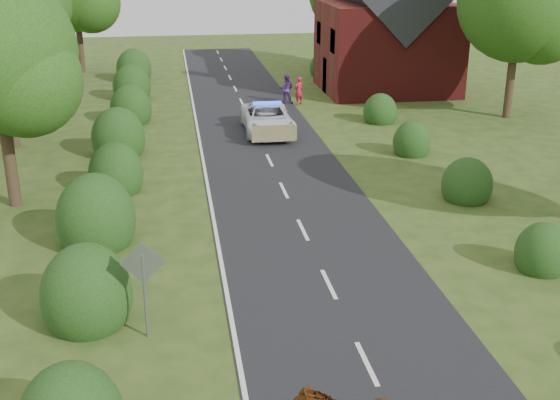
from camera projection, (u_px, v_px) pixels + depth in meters
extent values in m
plane|color=#2F471A|center=(367.00, 364.00, 16.13)|extent=(120.00, 120.00, 0.00)
cube|color=black|center=(273.00, 167.00, 30.02)|extent=(6.00, 70.00, 0.02)
cube|color=white|center=(367.00, 363.00, 16.12)|extent=(0.12, 1.80, 0.01)
cube|color=white|center=(329.00, 284.00, 19.83)|extent=(0.12, 1.80, 0.01)
cube|color=white|center=(303.00, 230.00, 23.53)|extent=(0.12, 1.80, 0.01)
cube|color=white|center=(284.00, 190.00, 27.23)|extent=(0.12, 1.80, 0.01)
cube|color=white|center=(269.00, 160.00, 30.94)|extent=(0.12, 1.80, 0.01)
cube|color=white|center=(258.00, 137.00, 34.64)|extent=(0.12, 1.80, 0.01)
cube|color=white|center=(249.00, 117.00, 38.34)|extent=(0.12, 1.80, 0.01)
cube|color=white|center=(242.00, 102.00, 42.05)|extent=(0.12, 1.80, 0.01)
cube|color=white|center=(235.00, 89.00, 45.75)|extent=(0.12, 1.80, 0.01)
cube|color=white|center=(230.00, 77.00, 49.46)|extent=(0.12, 1.80, 0.01)
cube|color=white|center=(225.00, 68.00, 53.16)|extent=(0.12, 1.80, 0.01)
cube|color=white|center=(221.00, 59.00, 56.86)|extent=(0.12, 1.80, 0.01)
cube|color=white|center=(218.00, 52.00, 60.57)|extent=(0.12, 1.80, 0.01)
cube|color=white|center=(205.00, 170.00, 29.59)|extent=(0.12, 70.00, 0.01)
ellipsoid|color=#1C3012|center=(87.00, 295.00, 17.71)|extent=(2.30, 2.41, 2.70)
ellipsoid|color=#1C3012|center=(96.00, 219.00, 22.28)|extent=(2.50, 2.62, 3.00)
ellipsoid|color=#1C3012|center=(116.00, 174.00, 27.01)|extent=(2.10, 2.20, 2.50)
ellipsoid|color=#1C3012|center=(118.00, 138.00, 31.58)|extent=(2.40, 2.52, 2.80)
ellipsoid|color=#1C3012|center=(131.00, 109.00, 37.19)|extent=(2.20, 2.31, 2.60)
ellipsoid|color=#1C3012|center=(132.00, 87.00, 42.71)|extent=(2.30, 2.41, 2.70)
ellipsoid|color=#1C3012|center=(134.00, 69.00, 48.24)|extent=(2.40, 2.52, 2.80)
ellipsoid|color=#1C3012|center=(542.00, 253.00, 20.58)|extent=(1.60, 1.68, 1.90)
ellipsoid|color=#1C3012|center=(467.00, 185.00, 26.14)|extent=(1.90, 2.00, 2.10)
ellipsoid|color=#1C3012|center=(412.00, 143.00, 31.69)|extent=(1.70, 1.78, 2.00)
ellipsoid|color=#1C3012|center=(380.00, 112.00, 37.29)|extent=(1.80, 1.89, 2.00)
ellipsoid|color=#1C3012|center=(322.00, 68.00, 50.22)|extent=(1.70, 1.78, 2.00)
cylinder|color=#332316|center=(9.00, 153.00, 25.11)|extent=(0.44, 0.44, 3.96)
sphere|color=#38721E|center=(25.00, 80.00, 23.79)|extent=(3.92, 3.92, 3.92)
cylinder|color=#332316|center=(11.00, 108.00, 32.34)|extent=(0.44, 0.44, 3.74)
sphere|color=#203E12|center=(0.00, 33.00, 31.15)|extent=(5.60, 5.60, 5.60)
sphere|color=#38721E|center=(23.00, 54.00, 31.07)|extent=(3.92, 3.92, 3.92)
cylinder|color=#332316|center=(17.00, 62.00, 41.19)|extent=(0.44, 0.44, 4.84)
sphere|color=#38721E|center=(29.00, 4.00, 39.58)|extent=(4.76, 4.76, 4.76)
cylinder|color=#332316|center=(80.00, 43.00, 50.92)|extent=(0.44, 0.44, 4.18)
sphere|color=#38721E|center=(91.00, 3.00, 49.52)|extent=(4.20, 4.20, 4.20)
cylinder|color=#332316|center=(511.00, 77.00, 37.75)|extent=(0.44, 0.44, 4.40)
sphere|color=#203E12|center=(520.00, 0.00, 36.36)|extent=(6.40, 6.40, 6.40)
sphere|color=#38721E|center=(543.00, 21.00, 36.27)|extent=(4.48, 4.48, 4.48)
cylinder|color=#332316|center=(348.00, 43.00, 51.92)|extent=(0.44, 0.44, 3.96)
sphere|color=#38721E|center=(365.00, 6.00, 50.58)|extent=(4.20, 4.20, 4.20)
cylinder|color=gray|center=(145.00, 297.00, 16.88)|extent=(0.08, 0.08, 2.20)
cube|color=gray|center=(143.00, 263.00, 16.56)|extent=(1.06, 0.04, 1.06)
cube|color=maroon|center=(387.00, 48.00, 44.32)|extent=(8.00, 7.00, 5.50)
imported|color=white|center=(267.00, 119.00, 35.20)|extent=(2.43, 5.17, 1.43)
cube|color=yellow|center=(274.00, 133.00, 32.81)|extent=(2.13, 0.08, 0.79)
cube|color=blue|center=(267.00, 103.00, 34.92)|extent=(1.43, 0.30, 0.14)
imported|color=#BB1A32|center=(299.00, 91.00, 41.20)|extent=(0.72, 0.65, 1.64)
imported|color=#532C7B|center=(286.00, 89.00, 41.50)|extent=(1.00, 0.88, 1.74)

